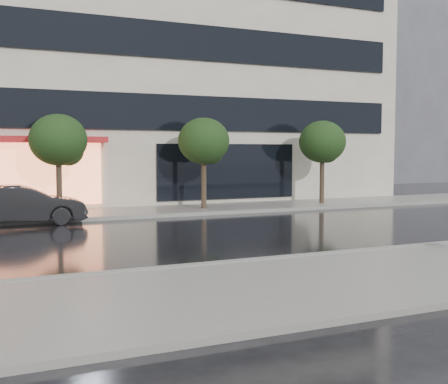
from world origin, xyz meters
TOP-DOWN VIEW (x-y plane):
  - ground at (0.00, 0.00)m, footprint 120.00×120.00m
  - sidewalk_near at (0.00, -3.25)m, footprint 60.00×4.50m
  - sidewalk_far at (0.00, 10.25)m, footprint 60.00×3.50m
  - curb_near at (0.00, -1.00)m, footprint 60.00×0.25m
  - curb_far at (0.00, 8.50)m, footprint 60.00×0.25m
  - office_building at (-0.00, 17.97)m, footprint 30.00×12.76m
  - bg_building_right at (26.00, 28.00)m, footprint 12.00×12.00m
  - tree_mid_west at (-2.94, 10.03)m, footprint 2.20×2.20m
  - tree_mid_east at (3.06, 10.03)m, footprint 2.20×2.20m
  - tree_far_east at (9.06, 10.03)m, footprint 2.20×2.20m
  - parked_car at (-4.46, 8.30)m, footprint 4.24×1.53m

SIDE VIEW (x-z plane):
  - ground at x=0.00m, z-range 0.00..0.00m
  - sidewalk_near at x=0.00m, z-range 0.00..0.12m
  - sidewalk_far at x=0.00m, z-range 0.00..0.12m
  - curb_near at x=0.00m, z-range 0.00..0.14m
  - curb_far at x=0.00m, z-range 0.00..0.14m
  - parked_car at x=-4.46m, z-range 0.00..1.39m
  - tree_mid_west at x=-2.94m, z-range 0.93..4.92m
  - tree_mid_east at x=3.06m, z-range 0.93..4.92m
  - tree_far_east at x=9.06m, z-range 0.93..4.92m
  - bg_building_right at x=26.00m, z-range 0.00..16.00m
  - office_building at x=0.00m, z-range 0.00..18.00m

